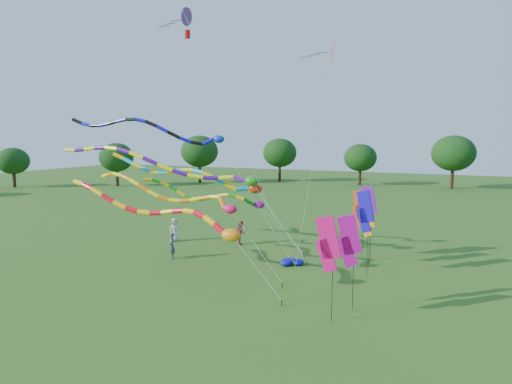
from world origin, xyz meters
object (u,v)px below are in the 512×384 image
at_px(tube_kite_orange, 180,195).
at_px(person_c, 241,233).
at_px(person_b, 172,246).
at_px(blue_nylon_heap, 292,262).
at_px(tube_kite_red, 170,215).
at_px(person_a, 175,230).

bearing_deg(tube_kite_orange, person_c, 90.05).
relative_size(tube_kite_orange, person_b, 7.28).
height_order(tube_kite_orange, blue_nylon_heap, tube_kite_orange).
height_order(tube_kite_red, blue_nylon_heap, tube_kite_red).
bearing_deg(person_c, tube_kite_red, 148.50).
bearing_deg(person_a, tube_kite_red, -102.00).
distance_m(tube_kite_orange, person_a, 8.29).
bearing_deg(tube_kite_red, person_c, 97.58).
bearing_deg(person_c, person_b, 122.93).
distance_m(tube_kite_red, person_b, 5.30).
height_order(tube_kite_red, person_b, tube_kite_red).
bearing_deg(person_b, person_c, 118.49).
bearing_deg(tube_kite_orange, tube_kite_red, -67.88).
relative_size(tube_kite_orange, blue_nylon_heap, 8.32).
bearing_deg(person_c, tube_kite_orange, 143.87).
height_order(person_b, person_c, person_c).
relative_size(person_a, person_b, 1.03).
relative_size(tube_kite_red, person_b, 8.08).
xyz_separation_m(blue_nylon_heap, person_c, (-5.21, 3.42, 0.69)).
height_order(person_a, person_c, person_c).
bearing_deg(tube_kite_red, blue_nylon_heap, 54.07).
bearing_deg(tube_kite_orange, person_b, 141.26).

